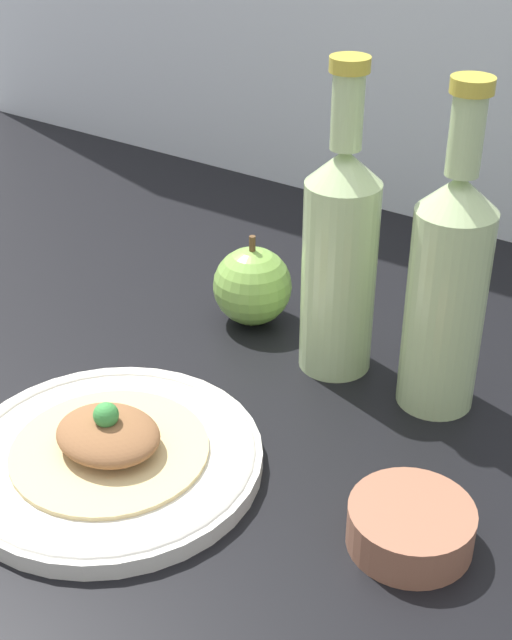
% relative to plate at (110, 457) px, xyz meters
% --- Properties ---
extents(ground_plane, '(1.80, 1.10, 0.04)m').
position_rel_plate_xyz_m(ground_plane, '(0.10, 0.07, -0.03)').
color(ground_plane, black).
extents(plate, '(0.25, 0.25, 0.02)m').
position_rel_plate_xyz_m(plate, '(0.00, 0.00, 0.00)').
color(plate, silver).
rests_on(plate, ground_plane).
extents(plated_food, '(0.16, 0.16, 0.05)m').
position_rel_plate_xyz_m(plated_food, '(0.00, -0.00, 0.02)').
color(plated_food, '#D6BC7F').
rests_on(plated_food, plate).
extents(cider_bottle_left, '(0.07, 0.07, 0.29)m').
position_rel_plate_xyz_m(cider_bottle_left, '(0.07, 0.23, 0.11)').
color(cider_bottle_left, '#B7D18E').
rests_on(cider_bottle_left, ground_plane).
extents(cider_bottle_right, '(0.07, 0.07, 0.29)m').
position_rel_plate_xyz_m(cider_bottle_right, '(0.17, 0.23, 0.11)').
color(cider_bottle_right, '#B7D18E').
rests_on(cider_bottle_right, ground_plane).
extents(apple, '(0.08, 0.08, 0.10)m').
position_rel_plate_xyz_m(apple, '(-0.04, 0.26, 0.03)').
color(apple, '#84B74C').
rests_on(apple, ground_plane).
extents(dipping_bowl, '(0.09, 0.09, 0.03)m').
position_rel_plate_xyz_m(dipping_bowl, '(0.24, 0.06, 0.01)').
color(dipping_bowl, '#996047').
rests_on(dipping_bowl, ground_plane).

